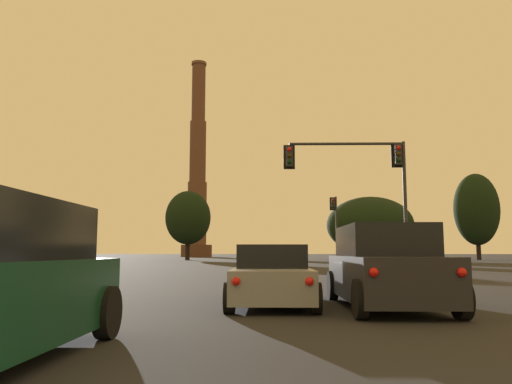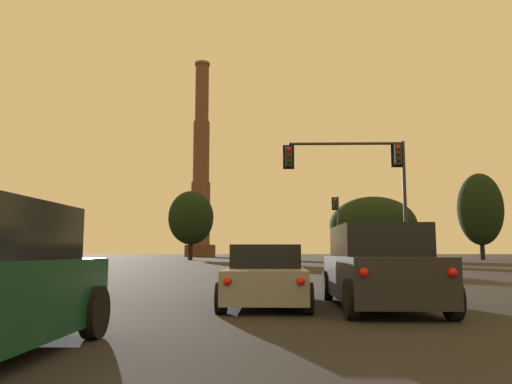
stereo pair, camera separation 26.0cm
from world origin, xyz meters
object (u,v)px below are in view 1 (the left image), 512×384
(traffic_light_overhead_right, at_px, (365,173))
(smokestack, at_px, (197,179))
(sedan_center_lane_second, at_px, (272,276))
(traffic_light_far_right, at_px, (335,220))
(suv_right_lane_second, at_px, (385,268))

(traffic_light_overhead_right, distance_m, smokestack, 104.36)
(sedan_center_lane_second, relative_size, traffic_light_far_right, 0.73)
(traffic_light_overhead_right, bearing_deg, sedan_center_lane_second, -111.33)
(suv_right_lane_second, xyz_separation_m, traffic_light_far_right, (4.00, 35.97, 3.36))
(sedan_center_lane_second, bearing_deg, traffic_light_overhead_right, 69.30)
(suv_right_lane_second, bearing_deg, traffic_light_far_right, 83.80)
(suv_right_lane_second, distance_m, traffic_light_far_right, 36.35)
(sedan_center_lane_second, bearing_deg, suv_right_lane_second, -17.03)
(traffic_light_far_right, height_order, smokestack, smokestack)
(suv_right_lane_second, height_order, traffic_light_far_right, traffic_light_far_right)
(suv_right_lane_second, xyz_separation_m, traffic_light_overhead_right, (2.34, 13.33, 4.31))
(traffic_light_far_right, height_order, traffic_light_overhead_right, traffic_light_overhead_right)
(sedan_center_lane_second, xyz_separation_m, traffic_light_overhead_right, (4.89, 12.52, 4.54))
(smokestack, bearing_deg, suv_right_lane_second, -80.18)
(traffic_light_overhead_right, bearing_deg, traffic_light_far_right, 85.80)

